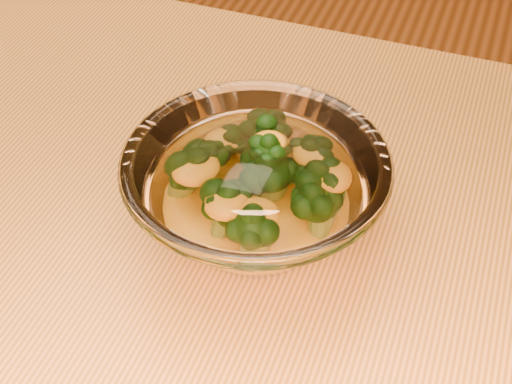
# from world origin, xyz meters

# --- Properties ---
(table) EXTENTS (1.20, 0.80, 0.75)m
(table) POSITION_xyz_m (0.00, 0.00, 0.65)
(table) COLOR gold
(table) RESTS_ON ground
(glass_bowl) EXTENTS (0.22, 0.22, 0.10)m
(glass_bowl) POSITION_xyz_m (0.09, 0.05, 0.80)
(glass_bowl) COLOR white
(glass_bowl) RESTS_ON table
(cheese_sauce) EXTENTS (0.11, 0.11, 0.03)m
(cheese_sauce) POSITION_xyz_m (0.09, 0.05, 0.78)
(cheese_sauce) COLOR orange
(cheese_sauce) RESTS_ON glass_bowl
(broccoli_heap) EXTENTS (0.14, 0.15, 0.07)m
(broccoli_heap) POSITION_xyz_m (0.09, 0.06, 0.81)
(broccoli_heap) COLOR black
(broccoli_heap) RESTS_ON cheese_sauce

